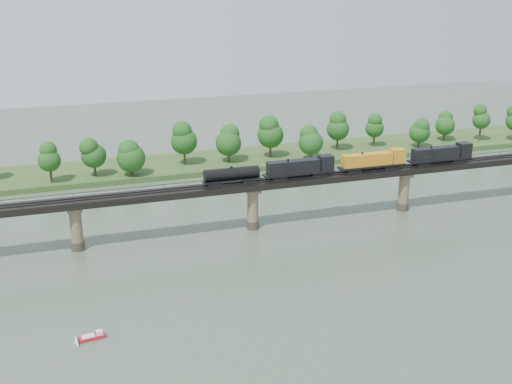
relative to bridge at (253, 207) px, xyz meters
name	(u,v)px	position (x,y,z in m)	size (l,w,h in m)	color
ground	(300,283)	(0.00, -30.00, -5.46)	(400.00, 400.00, 0.00)	#3B4B3B
far_bank	(199,163)	(0.00, 55.00, -4.66)	(300.00, 24.00, 1.60)	#2D4A1D
bridge	(253,207)	(0.00, 0.00, 0.00)	(236.00, 30.00, 11.50)	#473A2D
bridge_superstructure	(253,181)	(0.00, 0.00, 6.33)	(220.00, 4.90, 0.75)	black
far_treeline	(175,144)	(-8.21, 50.52, 3.37)	(289.06, 17.54, 13.60)	#382619
freight_train	(349,163)	(24.32, 0.00, 8.35)	(70.32, 2.74, 4.84)	black
motorboat	(93,336)	(-39.89, -37.95, -5.05)	(4.41, 2.07, 1.19)	red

